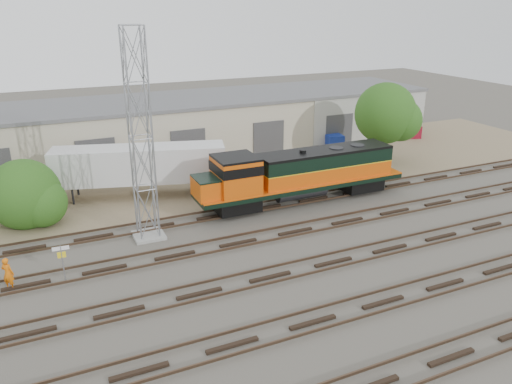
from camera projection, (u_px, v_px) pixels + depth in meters
name	position (u px, v px, depth m)	size (l,w,h in m)	color
ground	(248.00, 254.00, 29.42)	(140.00, 140.00, 0.00)	#47423A
dirt_strip	(177.00, 179.00, 42.20)	(80.00, 16.00, 0.02)	#726047
tracks	(270.00, 277.00, 26.84)	(80.00, 20.40, 0.28)	black
warehouse	(153.00, 128.00, 48.09)	(58.40, 10.40, 5.30)	#B7B198
locomotive	(299.00, 174.00, 36.32)	(16.23, 2.85, 3.90)	black
signal_tower	(141.00, 141.00, 29.46)	(1.89, 1.89, 12.78)	gray
sign_post	(62.00, 257.00, 26.08)	(0.85, 0.09, 2.08)	gray
worker	(8.00, 274.00, 25.56)	(0.65, 0.43, 1.78)	orange
semi_trailer	(144.00, 165.00, 37.54)	(12.93, 5.89, 3.91)	silver
dumpster_blue	(334.00, 142.00, 50.51)	(1.60, 1.50, 1.50)	navy
dumpster_red	(413.00, 131.00, 55.01)	(1.50, 1.40, 1.40)	maroon
tree_mid	(29.00, 197.00, 32.84)	(4.95, 4.72, 4.72)	#382619
tree_east	(389.00, 115.00, 44.79)	(5.76, 5.48, 7.40)	#382619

